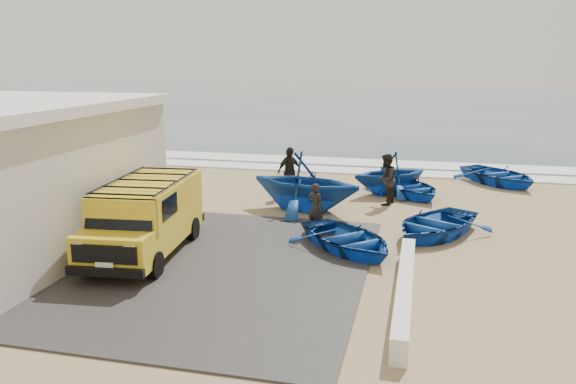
{
  "coord_description": "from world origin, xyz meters",
  "views": [
    {
      "loc": [
        5.2,
        -15.37,
        5.47
      ],
      "look_at": [
        1.01,
        2.06,
        1.2
      ],
      "focal_mm": 35.0,
      "sensor_mm": 36.0,
      "label": 1
    }
  ],
  "objects_px": {
    "parapet": "(405,289)",
    "boat_far_right": "(499,175)",
    "fisherman_front": "(316,208)",
    "fisherman_middle": "(386,179)",
    "boat_near_left": "(347,239)",
    "boat_far_left": "(390,173)",
    "van": "(146,215)",
    "boat_mid_right": "(409,187)",
    "boat_near_right": "(435,224)",
    "boat_mid_left": "(305,182)",
    "fisherman_back": "(289,171)"
  },
  "relations": [
    {
      "from": "fisherman_back",
      "to": "boat_mid_left",
      "type": "bearing_deg",
      "value": -115.09
    },
    {
      "from": "boat_near_left",
      "to": "boat_far_right",
      "type": "distance_m",
      "value": 11.8
    },
    {
      "from": "boat_far_right",
      "to": "fisherman_front",
      "type": "xyz_separation_m",
      "value": [
        -6.61,
        -8.92,
        0.39
      ]
    },
    {
      "from": "boat_far_right",
      "to": "fisherman_middle",
      "type": "height_order",
      "value": "fisherman_middle"
    },
    {
      "from": "boat_far_right",
      "to": "fisherman_back",
      "type": "bearing_deg",
      "value": 169.22
    },
    {
      "from": "parapet",
      "to": "van",
      "type": "xyz_separation_m",
      "value": [
        -7.29,
        1.54,
        0.88
      ]
    },
    {
      "from": "boat_mid_right",
      "to": "parapet",
      "type": "bearing_deg",
      "value": -123.2
    },
    {
      "from": "van",
      "to": "boat_near_right",
      "type": "xyz_separation_m",
      "value": [
        8.03,
        3.66,
        -0.76
      ]
    },
    {
      "from": "parapet",
      "to": "fisherman_middle",
      "type": "height_order",
      "value": "fisherman_middle"
    },
    {
      "from": "boat_near_right",
      "to": "boat_mid_left",
      "type": "height_order",
      "value": "boat_mid_left"
    },
    {
      "from": "parapet",
      "to": "boat_mid_right",
      "type": "bearing_deg",
      "value": 91.2
    },
    {
      "from": "van",
      "to": "boat_near_left",
      "type": "xyz_separation_m",
      "value": [
        5.54,
        1.59,
        -0.78
      ]
    },
    {
      "from": "boat_near_left",
      "to": "boat_far_right",
      "type": "bearing_deg",
      "value": 19.82
    },
    {
      "from": "van",
      "to": "boat_far_left",
      "type": "bearing_deg",
      "value": 49.88
    },
    {
      "from": "boat_far_right",
      "to": "fisherman_middle",
      "type": "xyz_separation_m",
      "value": [
        -4.68,
        -4.8,
        0.57
      ]
    },
    {
      "from": "fisherman_front",
      "to": "fisherman_middle",
      "type": "xyz_separation_m",
      "value": [
        1.94,
        4.12,
        0.18
      ]
    },
    {
      "from": "parapet",
      "to": "fisherman_front",
      "type": "height_order",
      "value": "fisherman_front"
    },
    {
      "from": "parapet",
      "to": "fisherman_front",
      "type": "relative_size",
      "value": 3.7
    },
    {
      "from": "boat_near_left",
      "to": "boat_mid_right",
      "type": "xyz_separation_m",
      "value": [
        1.53,
        7.29,
        -0.01
      ]
    },
    {
      "from": "van",
      "to": "boat_mid_left",
      "type": "height_order",
      "value": "boat_mid_left"
    },
    {
      "from": "boat_mid_left",
      "to": "fisherman_middle",
      "type": "xyz_separation_m",
      "value": [
        2.8,
        1.61,
        -0.1
      ]
    },
    {
      "from": "boat_far_left",
      "to": "fisherman_front",
      "type": "relative_size",
      "value": 2.05
    },
    {
      "from": "boat_far_left",
      "to": "boat_near_left",
      "type": "bearing_deg",
      "value": -42.59
    },
    {
      "from": "van",
      "to": "boat_near_left",
      "type": "height_order",
      "value": "van"
    },
    {
      "from": "boat_mid_right",
      "to": "fisherman_front",
      "type": "height_order",
      "value": "fisherman_front"
    },
    {
      "from": "boat_near_left",
      "to": "van",
      "type": "bearing_deg",
      "value": 152.92
    },
    {
      "from": "boat_mid_left",
      "to": "fisherman_front",
      "type": "height_order",
      "value": "boat_mid_left"
    },
    {
      "from": "fisherman_middle",
      "to": "boat_near_right",
      "type": "bearing_deg",
      "value": 41.98
    },
    {
      "from": "boat_mid_left",
      "to": "fisherman_middle",
      "type": "relative_size",
      "value": 2.1
    },
    {
      "from": "boat_far_left",
      "to": "boat_far_right",
      "type": "relative_size",
      "value": 0.83
    },
    {
      "from": "boat_near_right",
      "to": "boat_mid_left",
      "type": "xyz_separation_m",
      "value": [
        -4.59,
        2.01,
        0.69
      ]
    },
    {
      "from": "boat_near_left",
      "to": "boat_far_left",
      "type": "relative_size",
      "value": 1.1
    },
    {
      "from": "boat_near_left",
      "to": "parapet",
      "type": "bearing_deg",
      "value": -103.86
    },
    {
      "from": "boat_near_right",
      "to": "boat_mid_right",
      "type": "relative_size",
      "value": 1.07
    },
    {
      "from": "boat_mid_right",
      "to": "fisherman_back",
      "type": "bearing_deg",
      "value": 157.21
    },
    {
      "from": "boat_far_left",
      "to": "boat_far_right",
      "type": "height_order",
      "value": "boat_far_left"
    },
    {
      "from": "boat_mid_left",
      "to": "fisherman_front",
      "type": "relative_size",
      "value": 2.55
    },
    {
      "from": "boat_mid_left",
      "to": "boat_mid_right",
      "type": "height_order",
      "value": "boat_mid_left"
    },
    {
      "from": "fisherman_front",
      "to": "boat_near_left",
      "type": "bearing_deg",
      "value": 152.19
    },
    {
      "from": "van",
      "to": "boat_far_right",
      "type": "bearing_deg",
      "value": 42.49
    },
    {
      "from": "parapet",
      "to": "boat_far_right",
      "type": "xyz_separation_m",
      "value": [
        3.62,
        13.63,
        0.14
      ]
    },
    {
      "from": "boat_far_left",
      "to": "fisherman_front",
      "type": "distance_m",
      "value": 6.25
    },
    {
      "from": "boat_near_right",
      "to": "fisherman_front",
      "type": "distance_m",
      "value": 3.79
    },
    {
      "from": "parapet",
      "to": "boat_far_left",
      "type": "height_order",
      "value": "boat_far_left"
    },
    {
      "from": "boat_mid_left",
      "to": "fisherman_back",
      "type": "xyz_separation_m",
      "value": [
        -1.13,
        2.22,
        -0.09
      ]
    },
    {
      "from": "van",
      "to": "boat_far_right",
      "type": "xyz_separation_m",
      "value": [
        10.91,
        12.09,
        -0.74
      ]
    },
    {
      "from": "boat_near_left",
      "to": "boat_far_right",
      "type": "relative_size",
      "value": 0.91
    },
    {
      "from": "boat_mid_right",
      "to": "boat_far_right",
      "type": "xyz_separation_m",
      "value": [
        3.84,
        3.21,
        0.04
      ]
    },
    {
      "from": "boat_mid_right",
      "to": "boat_far_right",
      "type": "bearing_deg",
      "value": 5.53
    },
    {
      "from": "parapet",
      "to": "boat_far_right",
      "type": "relative_size",
      "value": 1.5
    }
  ]
}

